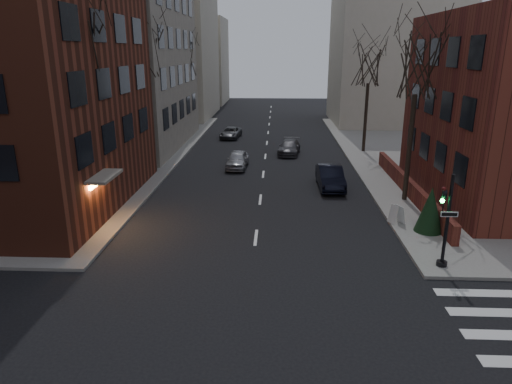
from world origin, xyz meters
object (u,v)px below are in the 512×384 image
at_px(tree_right_a, 418,66).
at_px(sandwich_board, 397,214).
at_px(car_lane_far, 231,133).
at_px(car_lane_silver, 237,160).
at_px(streetlamp_far, 194,94).
at_px(evergreen_shrub, 430,210).
at_px(streetlamp_near, 143,121).
at_px(traffic_signal, 445,227).
at_px(tree_left_a, 78,58).
at_px(tree_right_b, 369,65).
at_px(tree_left_b, 145,49).
at_px(parked_sedan, 330,177).
at_px(tree_left_c, 184,58).
at_px(car_lane_gray, 289,147).

bearing_deg(tree_right_a, sandwich_board, -110.16).
relative_size(car_lane_far, sandwich_board, 4.08).
relative_size(tree_right_a, car_lane_silver, 2.51).
relative_size(streetlamp_far, evergreen_shrub, 2.73).
bearing_deg(sandwich_board, streetlamp_near, 127.96).
xyz_separation_m(traffic_signal, streetlamp_near, (-16.14, 13.01, 2.33)).
bearing_deg(streetlamp_far, tree_left_a, -91.23).
xyz_separation_m(car_lane_silver, sandwich_board, (9.40, -11.97, -0.02)).
bearing_deg(car_lane_far, streetlamp_near, -98.81).
relative_size(streetlamp_near, sandwich_board, 6.38).
xyz_separation_m(traffic_signal, tree_right_b, (0.86, 23.01, 5.68)).
distance_m(tree_left_b, car_lane_silver, 10.63).
distance_m(tree_right_b, parked_sedan, 13.87).
bearing_deg(streetlamp_far, car_lane_far, -38.75).
distance_m(tree_left_a, tree_right_a, 18.05).
xyz_separation_m(streetlamp_near, sandwich_board, (15.50, -8.09, -3.60)).
height_order(streetlamp_far, parked_sedan, streetlamp_far).
distance_m(tree_right_a, car_lane_silver, 15.34).
bearing_deg(sandwich_board, traffic_signal, -107.10).
relative_size(tree_left_c, tree_right_a, 1.00).
height_order(tree_left_c, sandwich_board, tree_left_c).
relative_size(tree_left_a, tree_left_c, 1.06).
relative_size(traffic_signal, car_lane_silver, 1.03).
bearing_deg(tree_left_b, tree_right_b, 18.82).
bearing_deg(car_lane_gray, tree_left_c, 148.43).
bearing_deg(parked_sedan, tree_left_b, 156.96).
bearing_deg(tree_right_b, streetlamp_far, 149.53).
bearing_deg(streetlamp_far, evergreen_shrub, -59.99).
distance_m(tree_left_a, sandwich_board, 17.90).
bearing_deg(tree_left_c, traffic_signal, -61.64).
distance_m(tree_right_b, sandwich_board, 19.43).
bearing_deg(traffic_signal, car_lane_silver, 120.73).
height_order(car_lane_far, evergreen_shrub, evergreen_shrub).
distance_m(tree_left_b, parked_sedan, 16.54).
bearing_deg(tree_right_a, car_lane_silver, 144.13).
height_order(streetlamp_near, car_lane_far, streetlamp_near).
bearing_deg(tree_right_a, evergreen_shrub, -91.98).
height_order(tree_right_a, streetlamp_far, tree_right_a).
bearing_deg(car_lane_silver, tree_right_b, 31.91).
bearing_deg(streetlamp_far, tree_right_b, -30.47).
relative_size(car_lane_gray, evergreen_shrub, 1.83).
distance_m(tree_left_b, sandwich_board, 21.76).
distance_m(streetlamp_far, parked_sedan, 25.07).
bearing_deg(tree_left_b, car_lane_far, 68.49).
xyz_separation_m(streetlamp_near, car_lane_gray, (10.29, 9.02, -3.63)).
relative_size(tree_left_c, car_lane_silver, 2.51).
bearing_deg(sandwich_board, streetlamp_far, 94.41).
relative_size(tree_left_c, parked_sedan, 2.16).
bearing_deg(evergreen_shrub, streetlamp_far, 120.01).
bearing_deg(tree_right_a, streetlamp_far, 125.31).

